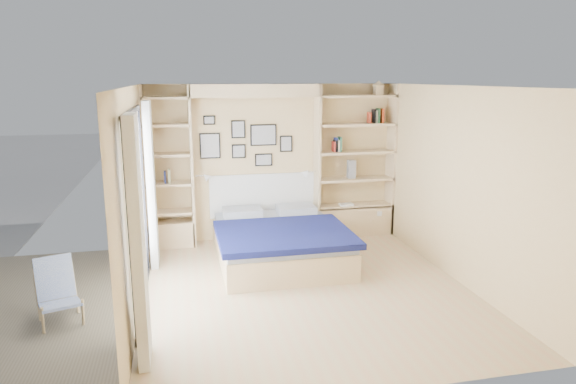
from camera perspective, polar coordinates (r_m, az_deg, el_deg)
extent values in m
plane|color=tan|center=(6.57, 1.99, -10.68)|extent=(4.50, 4.50, 0.00)
plane|color=#D5B67D|center=(8.34, -1.73, 3.32)|extent=(4.00, 0.00, 4.00)
plane|color=#D5B67D|center=(4.12, 9.83, -6.69)|extent=(4.00, 0.00, 4.00)
plane|color=#D5B67D|center=(6.02, -16.70, -0.86)|extent=(0.00, 4.50, 4.50)
plane|color=#D5B67D|center=(6.94, 18.29, 0.78)|extent=(0.00, 4.50, 4.50)
plane|color=white|center=(6.04, 2.17, 11.67)|extent=(4.50, 4.50, 0.00)
cube|color=beige|center=(8.04, -10.66, 2.75)|extent=(0.04, 0.35, 2.50)
cube|color=beige|center=(8.33, 3.24, 3.29)|extent=(0.04, 0.35, 2.50)
cube|color=beige|center=(8.01, -3.70, 11.18)|extent=(2.00, 0.35, 0.20)
cube|color=beige|center=(8.75, 11.36, 3.52)|extent=(0.04, 0.35, 2.50)
cube|color=beige|center=(8.05, -15.50, 2.52)|extent=(0.04, 0.35, 2.50)
cube|color=beige|center=(8.74, 7.28, -3.07)|extent=(1.30, 0.35, 0.50)
cube|color=beige|center=(8.28, -12.79, -4.54)|extent=(0.70, 0.35, 0.40)
cube|color=black|center=(5.88, -17.02, 8.48)|extent=(0.04, 2.08, 0.06)
cube|color=black|center=(6.41, -15.73, -11.53)|extent=(0.04, 2.08, 0.06)
cube|color=black|center=(5.08, -17.09, -5.13)|extent=(0.04, 0.06, 2.20)
cube|color=black|center=(7.05, -15.79, -0.14)|extent=(0.04, 0.06, 2.20)
cube|color=silver|center=(6.05, -16.44, -2.05)|extent=(0.01, 2.00, 2.20)
cube|color=white|center=(4.79, -16.32, -5.53)|extent=(0.10, 0.45, 2.30)
cube|color=white|center=(7.30, -14.98, 0.75)|extent=(0.10, 0.45, 2.30)
cube|color=beige|center=(8.67, 7.32, -1.48)|extent=(1.30, 0.35, 0.04)
cube|color=beige|center=(8.58, 7.41, 1.44)|extent=(1.30, 0.35, 0.04)
cube|color=beige|center=(8.50, 7.49, 4.42)|extent=(1.30, 0.35, 0.04)
cube|color=beige|center=(8.45, 7.58, 7.44)|extent=(1.30, 0.35, 0.04)
cube|color=beige|center=(8.42, 7.67, 10.49)|extent=(1.30, 0.35, 0.04)
cube|color=beige|center=(8.18, -12.91, -2.19)|extent=(0.70, 0.35, 0.04)
cube|color=beige|center=(8.08, -13.06, 0.89)|extent=(0.70, 0.35, 0.04)
cube|color=beige|center=(8.01, -13.22, 4.04)|extent=(0.70, 0.35, 0.04)
cube|color=beige|center=(7.95, -13.39, 7.25)|extent=(0.70, 0.35, 0.04)
cube|color=beige|center=(7.93, -13.54, 10.13)|extent=(0.70, 0.35, 0.04)
cube|color=beige|center=(7.48, -1.00, -6.16)|extent=(1.73, 2.16, 0.38)
cube|color=#A1A6B0|center=(7.41, -1.01, -4.41)|extent=(1.69, 2.12, 0.10)
cube|color=#0E1343|center=(7.05, -0.43, -4.72)|extent=(1.83, 1.51, 0.08)
cube|color=#A1A6B0|center=(8.06, -5.11, -2.25)|extent=(0.59, 0.43, 0.12)
cube|color=#A1A6B0|center=(8.20, 0.89, -1.93)|extent=(0.59, 0.43, 0.12)
cube|color=white|center=(8.40, -2.50, -0.31)|extent=(1.83, 0.04, 0.70)
cube|color=black|center=(8.16, -8.66, 5.10)|extent=(0.32, 0.02, 0.40)
cube|color=gray|center=(8.14, -8.66, 5.09)|extent=(0.28, 0.01, 0.36)
cube|color=black|center=(8.17, -5.55, 6.96)|extent=(0.22, 0.02, 0.28)
cube|color=gray|center=(8.16, -5.54, 6.95)|extent=(0.18, 0.01, 0.24)
cube|color=black|center=(8.21, -5.49, 4.53)|extent=(0.22, 0.02, 0.22)
cube|color=gray|center=(8.20, -5.48, 4.52)|extent=(0.18, 0.01, 0.18)
cube|color=black|center=(8.23, -2.75, 6.35)|extent=(0.42, 0.02, 0.34)
cube|color=gray|center=(8.22, -2.74, 6.34)|extent=(0.38, 0.01, 0.30)
cube|color=black|center=(8.29, -2.72, 3.60)|extent=(0.28, 0.02, 0.20)
cube|color=gray|center=(8.27, -2.71, 3.59)|extent=(0.24, 0.01, 0.16)
cube|color=black|center=(8.32, -0.21, 5.39)|extent=(0.20, 0.02, 0.26)
cube|color=gray|center=(8.31, -0.20, 5.38)|extent=(0.16, 0.01, 0.22)
cube|color=black|center=(8.11, -8.76, 7.90)|extent=(0.18, 0.02, 0.14)
cube|color=gray|center=(8.10, -8.75, 7.89)|extent=(0.14, 0.01, 0.10)
cylinder|color=silver|center=(7.99, -9.60, 1.79)|extent=(0.20, 0.02, 0.02)
cone|color=white|center=(8.00, -8.88, 1.68)|extent=(0.13, 0.12, 0.15)
cylinder|color=silver|center=(8.25, 2.43, 2.29)|extent=(0.20, 0.02, 0.02)
cone|color=white|center=(8.22, 1.75, 2.12)|extent=(0.13, 0.12, 0.15)
cube|color=maroon|center=(8.36, 5.08, 5.04)|extent=(0.02, 0.15, 0.16)
cube|color=navy|center=(8.37, 5.33, 5.26)|extent=(0.03, 0.15, 0.23)
cube|color=black|center=(8.37, 5.28, 5.13)|extent=(0.03, 0.15, 0.19)
cube|color=#BFB28C|center=(8.38, 5.51, 5.14)|extent=(0.04, 0.15, 0.19)
cube|color=#22563F|center=(8.39, 5.76, 5.31)|extent=(0.03, 0.15, 0.24)
cube|color=#A7351E|center=(8.51, 9.01, 8.16)|extent=(0.02, 0.15, 0.18)
cube|color=black|center=(8.54, 9.52, 8.32)|extent=(0.03, 0.15, 0.22)
cube|color=#BFB28C|center=(8.55, 9.63, 8.25)|extent=(0.04, 0.15, 0.21)
cube|color=#23502C|center=(8.56, 9.94, 8.36)|extent=(0.03, 0.15, 0.24)
cube|color=#B13312|center=(8.59, 10.35, 8.33)|extent=(0.03, 0.15, 0.23)
cube|color=navy|center=(8.06, -13.51, 1.62)|extent=(0.02, 0.15, 0.18)
cube|color=beige|center=(8.06, -13.05, 1.74)|extent=(0.03, 0.15, 0.21)
cube|color=beige|center=(8.54, 10.00, 11.08)|extent=(0.13, 0.13, 0.15)
cone|color=beige|center=(8.54, 10.03, 11.85)|extent=(0.20, 0.20, 0.08)
cube|color=slate|center=(8.52, 7.05, 2.54)|extent=(0.12, 0.12, 0.30)
cube|color=white|center=(8.57, 6.51, -1.39)|extent=(0.22, 0.16, 0.03)
cylinder|color=tan|center=(5.93, -25.58, -12.85)|extent=(0.07, 0.12, 0.35)
cylinder|color=tan|center=(5.96, -21.82, -12.36)|extent=(0.07, 0.12, 0.35)
cylinder|color=tan|center=(6.33, -26.08, -10.38)|extent=(0.12, 0.28, 0.57)
cylinder|color=tan|center=(6.36, -22.59, -9.94)|extent=(0.12, 0.28, 0.57)
cube|color=#2845A3|center=(6.07, -23.97, -11.35)|extent=(0.52, 0.58, 0.13)
cube|color=#2845A3|center=(6.31, -24.51, -8.61)|extent=(0.43, 0.31, 0.46)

